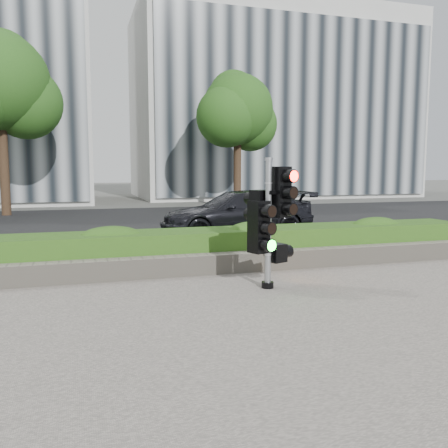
% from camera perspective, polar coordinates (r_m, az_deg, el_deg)
% --- Properties ---
extents(ground, '(120.00, 120.00, 0.00)m').
position_cam_1_polar(ground, '(6.43, -0.86, -9.98)').
color(ground, '#51514C').
rests_on(ground, ground).
extents(sidewalk, '(16.00, 11.00, 0.03)m').
position_cam_1_polar(sidewalk, '(4.24, 9.13, -18.95)').
color(sidewalk, '#9E9389').
rests_on(sidewalk, ground).
extents(road, '(60.00, 13.00, 0.02)m').
position_cam_1_polar(road, '(16.12, -10.79, -0.00)').
color(road, black).
rests_on(road, ground).
extents(curb, '(60.00, 0.25, 0.12)m').
position_cam_1_polar(curb, '(9.40, -6.22, -4.32)').
color(curb, gray).
rests_on(curb, ground).
extents(stone_wall, '(12.00, 0.32, 0.34)m').
position_cam_1_polar(stone_wall, '(8.17, -4.58, -4.96)').
color(stone_wall, gray).
rests_on(stone_wall, sidewalk).
extents(hedge, '(12.00, 1.00, 0.68)m').
position_cam_1_polar(hedge, '(8.77, -5.51, -3.05)').
color(hedge, '#59922D').
rests_on(hedge, sidewalk).
extents(building_right, '(18.00, 10.00, 12.00)m').
position_cam_1_polar(building_right, '(33.69, 5.46, 13.70)').
color(building_right, '#B7B7B2').
rests_on(building_right, ground).
extents(tree_left, '(4.61, 4.03, 7.34)m').
position_cam_1_polar(tree_left, '(20.92, -25.39, 14.82)').
color(tree_left, black).
rests_on(tree_left, ground).
extents(tree_right, '(4.10, 3.58, 6.53)m').
position_cam_1_polar(tree_right, '(22.80, 1.56, 13.28)').
color(tree_right, black).
rests_on(tree_right, ground).
extents(traffic_signal, '(0.72, 0.63, 1.98)m').
position_cam_1_polar(traffic_signal, '(7.20, 5.35, 0.90)').
color(traffic_signal, black).
rests_on(traffic_signal, sidewalk).
extents(car_dark, '(4.36, 2.01, 1.23)m').
position_cam_1_polar(car_dark, '(13.00, 1.59, 1.33)').
color(car_dark, black).
rests_on(car_dark, road).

